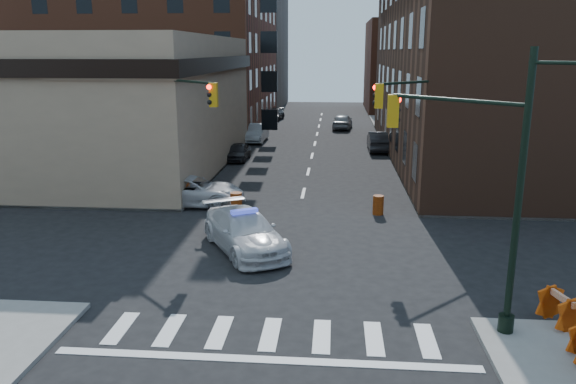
% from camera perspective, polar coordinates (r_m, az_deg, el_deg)
% --- Properties ---
extents(ground, '(140.00, 140.00, 0.00)m').
position_cam_1_polar(ground, '(23.08, 0.14, -6.23)').
color(ground, black).
rests_on(ground, ground).
extents(sidewalk_nw, '(34.00, 54.50, 0.15)m').
position_cam_1_polar(sidewalk_nw, '(60.21, -19.62, 5.73)').
color(sidewalk_nw, gray).
rests_on(sidewalk_nw, ground).
extents(sidewalk_ne, '(34.00, 54.50, 0.15)m').
position_cam_1_polar(sidewalk_ne, '(58.86, 26.01, 4.95)').
color(sidewalk_ne, gray).
rests_on(sidewalk_ne, ground).
extents(bank_building, '(22.00, 22.00, 9.00)m').
position_cam_1_polar(bank_building, '(42.58, -21.60, 8.41)').
color(bank_building, '#9D8266').
rests_on(bank_building, ground).
extents(apartment_block, '(25.00, 25.00, 24.00)m').
position_cam_1_polar(apartment_block, '(64.93, -14.03, 17.25)').
color(apartment_block, brown).
rests_on(apartment_block, ground).
extents(commercial_row_ne, '(14.00, 34.00, 14.00)m').
position_cam_1_polar(commercial_row_ne, '(45.48, 19.56, 12.05)').
color(commercial_row_ne, '#4B2C1E').
rests_on(commercial_row_ne, ground).
extents(filler_nw, '(20.00, 18.00, 16.00)m').
position_cam_1_polar(filler_nw, '(85.42, -7.41, 14.01)').
color(filler_nw, brown).
rests_on(filler_nw, ground).
extents(filler_ne, '(16.00, 16.00, 12.00)m').
position_cam_1_polar(filler_ne, '(80.52, 13.87, 12.30)').
color(filler_ne, brown).
rests_on(filler_ne, ground).
extents(signal_pole_se, '(5.40, 5.27, 8.00)m').
position_cam_1_polar(signal_pole_se, '(16.95, 19.33, 1.69)').
color(signal_pole_se, black).
rests_on(signal_pole_se, sidewalk_se).
extents(signal_pole_nw, '(3.58, 3.67, 8.00)m').
position_cam_1_polar(signal_pole_nw, '(28.19, -10.96, 6.35)').
color(signal_pole_nw, black).
rests_on(signal_pole_nw, sidewalk_nw).
extents(signal_pole_ne, '(3.67, 3.58, 8.00)m').
position_cam_1_polar(signal_pole_ne, '(27.47, 13.37, 6.03)').
color(signal_pole_ne, black).
rests_on(signal_pole_ne, sidewalk_ne).
extents(tree_ne_near, '(3.00, 3.00, 4.85)m').
position_cam_1_polar(tree_ne_near, '(48.12, 11.77, 8.43)').
color(tree_ne_near, black).
rests_on(tree_ne_near, sidewalk_ne).
extents(tree_ne_far, '(3.00, 3.00, 4.85)m').
position_cam_1_polar(tree_ne_far, '(56.04, 10.81, 9.25)').
color(tree_ne_far, black).
rests_on(tree_ne_far, sidewalk_ne).
extents(police_car, '(4.74, 6.00, 1.63)m').
position_cam_1_polar(police_car, '(23.24, -4.43, -4.00)').
color(police_car, silver).
rests_on(police_car, ground).
extents(pickup, '(5.61, 2.67, 1.55)m').
position_cam_1_polar(pickup, '(30.37, -9.75, 0.10)').
color(pickup, silver).
rests_on(pickup, ground).
extents(parked_car_wnear, '(1.62, 3.83, 1.29)m').
position_cam_1_polar(parked_car_wnear, '(42.54, -5.10, 4.09)').
color(parked_car_wnear, black).
rests_on(parked_car_wnear, ground).
extents(parked_car_wfar, '(1.84, 4.94, 1.61)m').
position_cam_1_polar(parked_car_wfar, '(51.26, -3.27, 6.02)').
color(parked_car_wfar, gray).
rests_on(parked_car_wfar, ground).
extents(parked_car_wdeep, '(2.35, 4.67, 1.30)m').
position_cam_1_polar(parked_car_wdeep, '(67.62, -1.40, 7.87)').
color(parked_car_wdeep, black).
rests_on(parked_car_wdeep, ground).
extents(parked_car_enear, '(1.76, 4.94, 1.62)m').
position_cam_1_polar(parked_car_enear, '(47.03, 9.21, 5.13)').
color(parked_car_enear, black).
rests_on(parked_car_enear, ground).
extents(parked_car_efar, '(2.33, 4.84, 1.59)m').
position_cam_1_polar(parked_car_efar, '(60.02, 5.56, 7.16)').
color(parked_car_efar, gray).
rests_on(parked_car_efar, ground).
extents(pedestrian_a, '(0.86, 0.84, 2.00)m').
position_cam_1_polar(pedestrian_a, '(32.20, -11.96, 1.48)').
color(pedestrian_a, black).
rests_on(pedestrian_a, sidewalk_nw).
extents(pedestrian_b, '(0.80, 0.64, 1.61)m').
position_cam_1_polar(pedestrian_b, '(31.78, -21.79, 0.25)').
color(pedestrian_b, black).
rests_on(pedestrian_b, sidewalk_nw).
extents(pedestrian_c, '(1.09, 1.11, 1.88)m').
position_cam_1_polar(pedestrian_c, '(32.83, -15.72, 1.40)').
color(pedestrian_c, '#1D212C').
rests_on(pedestrian_c, sidewalk_nw).
extents(barrel_road, '(0.60, 0.60, 0.97)m').
position_cam_1_polar(barrel_road, '(28.66, 9.15, -1.31)').
color(barrel_road, '#D54D0A').
rests_on(barrel_road, ground).
extents(barrel_bank, '(0.69, 0.69, 1.08)m').
position_cam_1_polar(barrel_bank, '(28.60, -5.28, -1.11)').
color(barrel_bank, '#E5520A').
rests_on(barrel_bank, ground).
extents(barricade_se_a, '(0.94, 1.40, 0.96)m').
position_cam_1_polar(barricade_se_a, '(18.76, 25.88, -10.63)').
color(barricade_se_a, '#E93F0A').
rests_on(barricade_se_a, sidewalk_se).
extents(barricade_nw_a, '(1.34, 0.68, 1.00)m').
position_cam_1_polar(barricade_nw_a, '(30.50, -11.06, -0.14)').
color(barricade_nw_a, '#C24E09').
rests_on(barricade_nw_a, sidewalk_nw).
extents(barricade_nw_b, '(1.36, 0.83, 0.95)m').
position_cam_1_polar(barricade_nw_b, '(32.21, -20.63, -0.07)').
color(barricade_nw_b, '#C16209').
rests_on(barricade_nw_b, sidewalk_nw).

